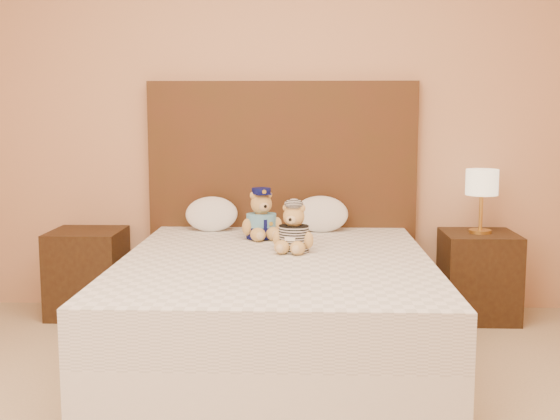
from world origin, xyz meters
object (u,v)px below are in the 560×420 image
object	(u,v)px
bed	(276,309)
lamp	(482,186)
nightstand_left	(88,272)
teddy_prisoner	(294,227)
pillow_left	(211,212)
pillow_right	(321,212)
nightstand_right	(478,276)
teddy_police	(261,214)

from	to	relation	value
bed	lamp	world-z (taller)	lamp
nightstand_left	lamp	xyz separation A→B (m)	(2.50, 0.00, 0.57)
lamp	teddy_prisoner	world-z (taller)	lamp
bed	teddy_prisoner	xyz separation A→B (m)	(0.09, 0.16, 0.41)
pillow_left	pillow_right	world-z (taller)	pillow_right
nightstand_left	bed	bearing A→B (deg)	-32.62
bed	nightstand_right	size ratio (longest dim) A/B	3.64
nightstand_left	nightstand_right	size ratio (longest dim) A/B	1.00
nightstand_left	teddy_prisoner	size ratio (longest dim) A/B	2.06
nightstand_right	pillow_right	world-z (taller)	pillow_right
pillow_right	nightstand_right	bearing A→B (deg)	-1.72
teddy_police	pillow_left	distance (m)	0.44
nightstand_left	pillow_left	distance (m)	0.90
lamp	teddy_police	size ratio (longest dim) A/B	1.33
pillow_left	pillow_right	distance (m)	0.70
lamp	teddy_police	xyz separation A→B (m)	(-1.36, -0.25, -0.15)
nightstand_left	pillow_right	size ratio (longest dim) A/B	1.59
teddy_police	pillow_right	bearing A→B (deg)	16.72
nightstand_right	pillow_right	distance (m)	1.07
nightstand_left	teddy_prisoner	bearing A→B (deg)	-25.66
pillow_left	pillow_right	size ratio (longest dim) A/B	0.97
lamp	teddy_prisoner	xyz separation A→B (m)	(-1.16, -0.64, -0.17)
nightstand_left	pillow_right	bearing A→B (deg)	1.14
bed	pillow_right	world-z (taller)	pillow_right
pillow_left	lamp	bearing A→B (deg)	-1.01
teddy_prisoner	pillow_left	size ratio (longest dim) A/B	0.80
lamp	teddy_police	bearing A→B (deg)	-169.58
teddy_prisoner	nightstand_right	bearing A→B (deg)	43.76
pillow_right	nightstand_left	bearing A→B (deg)	-178.86
pillow_left	nightstand_left	bearing A→B (deg)	-177.86
nightstand_right	pillow_right	xyz separation A→B (m)	(-1.00, 0.03, 0.40)
teddy_police	lamp	bearing A→B (deg)	-10.64
teddy_police	pillow_left	xyz separation A→B (m)	(-0.34, 0.28, -0.03)
lamp	teddy_prisoner	size ratio (longest dim) A/B	1.50
lamp	pillow_right	bearing A→B (deg)	178.28
nightstand_right	nightstand_left	bearing A→B (deg)	180.00
bed	teddy_prisoner	distance (m)	0.45
pillow_left	pillow_right	bearing A→B (deg)	0.00
pillow_right	pillow_left	bearing A→B (deg)	180.00
teddy_police	pillow_right	size ratio (longest dim) A/B	0.87
lamp	nightstand_right	bearing A→B (deg)	0.00
nightstand_left	pillow_left	size ratio (longest dim) A/B	1.65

